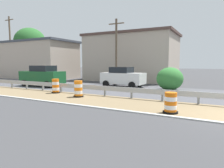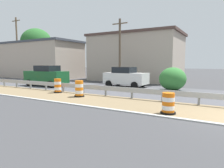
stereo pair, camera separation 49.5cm
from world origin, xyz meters
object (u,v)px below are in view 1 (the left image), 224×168
object	(u,v)px
car_lead_near_lane	(42,76)
utility_pole_near	(116,50)
car_trailing_near_lane	(123,77)
traffic_barrel_close	(78,90)
traffic_barrel_mid	(56,87)
traffic_barrel_nearest	(171,104)
utility_pole_mid	(10,47)

from	to	relation	value
car_lead_near_lane	utility_pole_near	size ratio (longest dim) A/B	0.65
car_lead_near_lane	car_trailing_near_lane	distance (m)	7.99
traffic_barrel_close	car_lead_near_lane	distance (m)	7.86
car_lead_near_lane	utility_pole_near	distance (m)	8.12
car_lead_near_lane	utility_pole_near	xyz separation A→B (m)	(5.28, -5.58, 2.63)
car_trailing_near_lane	utility_pole_near	xyz separation A→B (m)	(2.04, 1.73, 2.69)
traffic_barrel_mid	traffic_barrel_nearest	bearing A→B (deg)	-103.32
traffic_barrel_close	utility_pole_near	distance (m)	9.38
traffic_barrel_nearest	traffic_barrel_mid	bearing A→B (deg)	76.68
traffic_barrel_close	utility_pole_mid	bearing A→B (deg)	65.58
car_trailing_near_lane	utility_pole_near	distance (m)	3.80
traffic_barrel_mid	utility_pole_near	distance (m)	8.77
traffic_barrel_nearest	utility_pole_near	distance (m)	13.35
traffic_barrel_close	car_trailing_near_lane	distance (m)	6.68
utility_pole_mid	traffic_barrel_close	bearing A→B (deg)	-114.42
traffic_barrel_close	car_lead_near_lane	bearing A→B (deg)	64.14
traffic_barrel_close	utility_pole_mid	size ratio (longest dim) A/B	0.12
car_lead_near_lane	traffic_barrel_mid	bearing A→B (deg)	145.50
traffic_barrel_close	utility_pole_near	size ratio (longest dim) A/B	0.16
traffic_barrel_mid	car_trailing_near_lane	xyz separation A→B (m)	(6.05, -2.88, 0.47)
traffic_barrel_close	utility_pole_near	bearing A→B (deg)	9.68
traffic_barrel_close	car_lead_near_lane	size ratio (longest dim) A/B	0.24
car_lead_near_lane	utility_pole_mid	world-z (taller)	utility_pole_mid
car_lead_near_lane	utility_pole_near	world-z (taller)	utility_pole_near
traffic_barrel_nearest	car_trailing_near_lane	world-z (taller)	car_trailing_near_lane
utility_pole_near	traffic_barrel_mid	bearing A→B (deg)	171.93
utility_pole_mid	traffic_barrel_nearest	bearing A→B (deg)	-111.82
car_trailing_near_lane	utility_pole_mid	bearing A→B (deg)	174.97
car_trailing_near_lane	utility_pole_near	world-z (taller)	utility_pole_near
traffic_barrel_nearest	car_trailing_near_lane	xyz separation A→B (m)	(8.20, 6.19, 0.54)
utility_pole_near	traffic_barrel_nearest	bearing A→B (deg)	-142.30
traffic_barrel_mid	car_lead_near_lane	distance (m)	5.27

